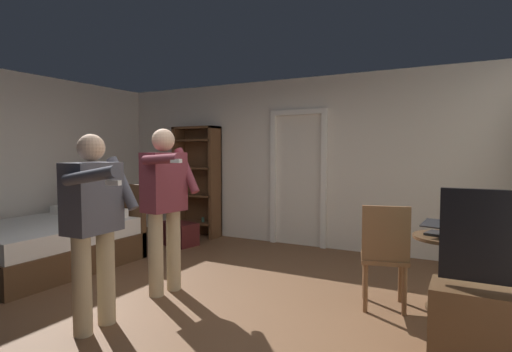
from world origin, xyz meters
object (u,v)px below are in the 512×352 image
object	(u,v)px
bookshelf	(198,178)
side_table	(448,261)
bottle_on_table	(466,228)
suitcase_dark	(178,234)
bed	(50,243)
laptop	(444,231)
person_blue_shirt	(94,217)
person_striped_shirt	(165,198)
wooden_chair	(385,252)

from	to	relation	value
bookshelf	side_table	world-z (taller)	bookshelf
bottle_on_table	suitcase_dark	distance (m)	4.22
bed	laptop	bearing A→B (deg)	9.31
bookshelf	person_blue_shirt	size ratio (longest dim) A/B	1.18
side_table	person_striped_shirt	xyz separation A→B (m)	(-2.62, -0.86, 0.52)
bookshelf	suitcase_dark	xyz separation A→B (m)	(0.14, -0.72, -0.84)
bookshelf	person_striped_shirt	bearing A→B (deg)	-60.48
bed	bookshelf	bearing A→B (deg)	76.88
bookshelf	side_table	size ratio (longest dim) A/B	2.73
person_blue_shirt	person_striped_shirt	distance (m)	0.95
bed	person_blue_shirt	xyz separation A→B (m)	(2.05, -1.02, 0.64)
person_striped_shirt	suitcase_dark	bearing A→B (deg)	125.73
bookshelf	side_table	bearing A→B (deg)	-22.10
person_blue_shirt	person_striped_shirt	bearing A→B (deg)	93.80
side_table	person_blue_shirt	bearing A→B (deg)	-144.77
bed	side_table	distance (m)	4.68
side_table	person_blue_shirt	size ratio (longest dim) A/B	0.43
person_striped_shirt	laptop	bearing A→B (deg)	17.66
bottle_on_table	person_blue_shirt	size ratio (longest dim) A/B	0.15
bookshelf	laptop	distance (m)	4.35
person_blue_shirt	bookshelf	bearing A→B (deg)	113.24
laptop	wooden_chair	size ratio (longest dim) A/B	0.40
bed	person_striped_shirt	bearing A→B (deg)	-2.13
laptop	wooden_chair	distance (m)	0.57
bottle_on_table	person_striped_shirt	distance (m)	2.88
person_blue_shirt	suitcase_dark	xyz separation A→B (m)	(-1.35, 2.73, -0.76)
bottle_on_table	suitcase_dark	size ratio (longest dim) A/B	0.39
laptop	bookshelf	bearing A→B (deg)	157.19
person_blue_shirt	suitcase_dark	bearing A→B (deg)	116.26
wooden_chair	person_striped_shirt	size ratio (longest dim) A/B	0.58
bottle_on_table	wooden_chair	bearing A→B (deg)	-164.67
bottle_on_table	wooden_chair	distance (m)	0.73
wooden_chair	person_blue_shirt	xyz separation A→B (m)	(-2.04, -1.55, 0.40)
bookshelf	suitcase_dark	world-z (taller)	bookshelf
side_table	suitcase_dark	size ratio (longest dim) A/B	1.12
bookshelf	bottle_on_table	distance (m)	4.53
bed	laptop	xyz separation A→B (m)	(4.57, 0.75, 0.45)
bed	bottle_on_table	world-z (taller)	bed
wooden_chair	laptop	bearing A→B (deg)	24.50
bed	bookshelf	world-z (taller)	bookshelf
wooden_chair	bookshelf	bearing A→B (deg)	151.61
bed	person_blue_shirt	size ratio (longest dim) A/B	1.20
bed	bookshelf	distance (m)	2.60
wooden_chair	side_table	bearing A→B (deg)	26.60
bed	wooden_chair	xyz separation A→B (m)	(4.09, 0.53, 0.24)
suitcase_dark	laptop	bearing A→B (deg)	-2.05
bed	person_blue_shirt	world-z (taller)	person_blue_shirt
person_blue_shirt	suitcase_dark	distance (m)	3.14
side_table	suitcase_dark	distance (m)	4.02
bed	bottle_on_table	xyz separation A→B (m)	(4.75, 0.71, 0.50)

